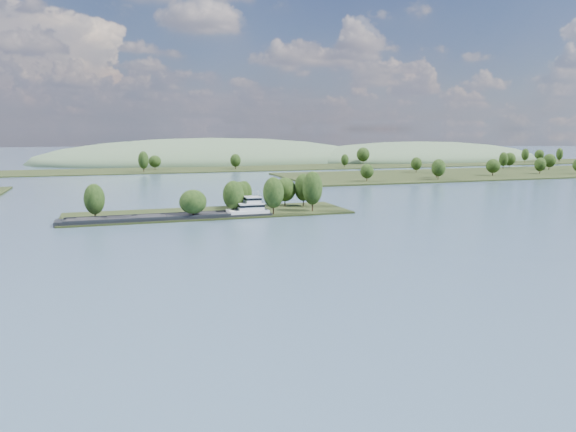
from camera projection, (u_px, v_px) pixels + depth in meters
name	position (u px, v px, depth m)	size (l,w,h in m)	color
ground	(251.00, 247.00, 143.51)	(1800.00, 1800.00, 0.00)	#394D62
tree_island	(232.00, 202.00, 200.33)	(100.00, 31.44, 15.70)	black
right_bank	(514.00, 172.00, 383.25)	(320.00, 90.00, 15.07)	black
back_shoreline	(165.00, 170.00, 408.43)	(900.00, 60.00, 16.15)	black
hill_east	(419.00, 160.00, 552.15)	(260.00, 140.00, 36.00)	#3E563B
hill_west	(212.00, 162.00, 518.82)	(320.00, 160.00, 44.00)	#3E563B
cargo_barge	(183.00, 216.00, 187.08)	(69.96, 8.99, 9.45)	black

